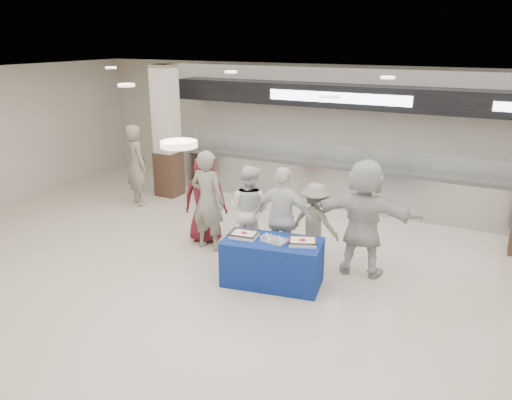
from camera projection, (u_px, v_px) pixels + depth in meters
The scene contains 14 objects.
ground at pixel (223, 308), 7.38m from camera, with size 14.00×14.00×0.00m, color beige.
serving_line at pixel (339, 157), 11.60m from camera, with size 8.70×0.85×2.80m.
column_left at pixel (167, 135), 12.17m from camera, with size 0.55×0.55×3.20m.
display_table at pixel (272, 262), 8.01m from camera, with size 1.55×0.78×0.75m, color navy.
sheet_cake_left at pixel (244, 234), 8.02m from camera, with size 0.46×0.38×0.09m.
sheet_cake_right at pixel (303, 241), 7.74m from camera, with size 0.52×0.47×0.09m.
cupcake_tray at pixel (274, 239), 7.85m from camera, with size 0.43×0.35×0.06m.
civilian_maroon at pixel (205, 199), 9.56m from camera, with size 0.83×0.54×1.70m, color maroon.
soldier_a at pixel (208, 201), 9.19m from camera, with size 0.69×0.45×1.89m, color gray.
chef_tall at pixel (249, 210), 9.04m from camera, with size 0.81×0.63×1.66m, color white.
chef_short at pixel (283, 218), 8.46m from camera, with size 1.04×0.43×1.78m, color white.
soldier_b at pixel (315, 222), 8.79m from camera, with size 0.92×0.53×1.42m, color gray.
civilian_white at pixel (364, 218), 8.17m from camera, with size 1.85×0.59×1.99m, color silver.
soldier_bg at pixel (137, 165), 11.65m from camera, with size 0.69×0.46×1.91m, color gray.
Camera 1 is at (3.36, -5.60, 3.83)m, focal length 35.00 mm.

